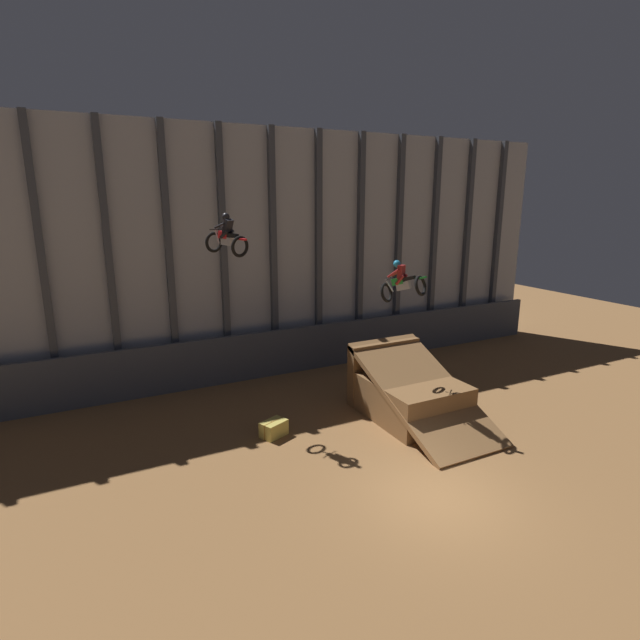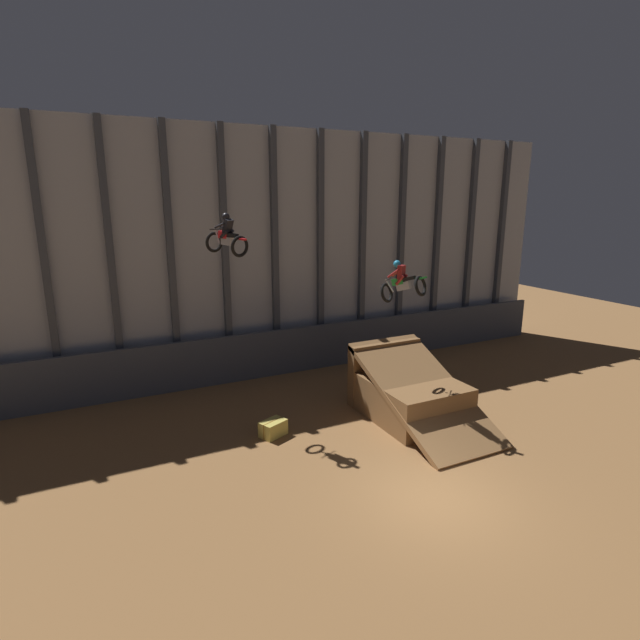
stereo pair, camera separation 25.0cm
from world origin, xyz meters
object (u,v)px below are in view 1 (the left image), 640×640
at_px(hay_bale_trackside, 274,429).
at_px(dirt_ramp, 407,392).
at_px(rider_bike_right_air, 402,283).
at_px(rider_bike_left_air, 227,238).

bearing_deg(hay_bale_trackside, dirt_ramp, -6.35).
distance_m(rider_bike_right_air, hay_bale_trackside, 6.88).
height_order(rider_bike_left_air, hay_bale_trackside, rider_bike_left_air).
xyz_separation_m(rider_bike_left_air, hay_bale_trackside, (0.85, -1.82, -6.55)).
xyz_separation_m(dirt_ramp, rider_bike_left_air, (-6.13, 2.41, 5.94)).
height_order(dirt_ramp, rider_bike_right_air, rider_bike_right_air).
relative_size(dirt_ramp, hay_bale_trackside, 5.44).
xyz_separation_m(dirt_ramp, hay_bale_trackside, (-5.29, 0.59, -0.62)).
relative_size(rider_bike_left_air, hay_bale_trackside, 1.69).
xyz_separation_m(rider_bike_left_air, rider_bike_right_air, (5.60, -2.55, -1.62)).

